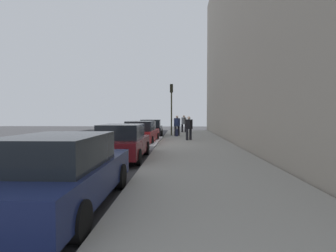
{
  "coord_description": "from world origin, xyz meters",
  "views": [
    {
      "loc": [
        -16.91,
        -2.32,
        1.9
      ],
      "look_at": [
        -1.84,
        -1.67,
        1.28
      ],
      "focal_mm": 28.59,
      "sensor_mm": 36.0,
      "label": 1
    }
  ],
  "objects_px": {
    "pedestrian_black_coat": "(189,127)",
    "parked_car_navy": "(62,172)",
    "pedestrian_grey_coat": "(184,123)",
    "rolling_suitcase": "(177,133)",
    "parked_car_black": "(151,128)",
    "parked_car_maroon": "(123,142)",
    "traffic_light_pole": "(171,101)",
    "parked_car_red": "(141,133)",
    "pedestrian_navy_coat": "(177,125)"
  },
  "relations": [
    {
      "from": "pedestrian_black_coat",
      "to": "parked_car_navy",
      "type": "bearing_deg",
      "value": 167.53
    },
    {
      "from": "parked_car_navy",
      "to": "pedestrian_grey_coat",
      "type": "height_order",
      "value": "pedestrian_grey_coat"
    },
    {
      "from": "rolling_suitcase",
      "to": "parked_car_black",
      "type": "bearing_deg",
      "value": 70.95
    },
    {
      "from": "pedestrian_black_coat",
      "to": "rolling_suitcase",
      "type": "height_order",
      "value": "pedestrian_black_coat"
    },
    {
      "from": "parked_car_maroon",
      "to": "traffic_light_pole",
      "type": "bearing_deg",
      "value": -8.24
    },
    {
      "from": "rolling_suitcase",
      "to": "parked_car_red",
      "type": "bearing_deg",
      "value": 155.42
    },
    {
      "from": "parked_car_navy",
      "to": "pedestrian_black_coat",
      "type": "xyz_separation_m",
      "value": [
        13.53,
        -2.99,
        0.28
      ]
    },
    {
      "from": "pedestrian_grey_coat",
      "to": "parked_car_maroon",
      "type": "bearing_deg",
      "value": 170.04
    },
    {
      "from": "pedestrian_navy_coat",
      "to": "pedestrian_grey_coat",
      "type": "xyz_separation_m",
      "value": [
        4.76,
        -0.66,
        0.01
      ]
    },
    {
      "from": "parked_car_black",
      "to": "pedestrian_black_coat",
      "type": "height_order",
      "value": "pedestrian_black_coat"
    },
    {
      "from": "parked_car_black",
      "to": "pedestrian_navy_coat",
      "type": "distance_m",
      "value": 2.27
    },
    {
      "from": "parked_car_navy",
      "to": "traffic_light_pole",
      "type": "distance_m",
      "value": 17.99
    },
    {
      "from": "parked_car_maroon",
      "to": "pedestrian_grey_coat",
      "type": "xyz_separation_m",
      "value": [
        16.2,
        -2.85,
        0.32
      ]
    },
    {
      "from": "parked_car_red",
      "to": "pedestrian_navy_coat",
      "type": "bearing_deg",
      "value": -22.68
    },
    {
      "from": "pedestrian_grey_coat",
      "to": "pedestrian_black_coat",
      "type": "bearing_deg",
      "value": -178.62
    },
    {
      "from": "pedestrian_black_coat",
      "to": "parked_car_red",
      "type": "bearing_deg",
      "value": 115.88
    },
    {
      "from": "traffic_light_pole",
      "to": "rolling_suitcase",
      "type": "xyz_separation_m",
      "value": [
        -0.85,
        -0.47,
        -2.67
      ]
    },
    {
      "from": "pedestrian_grey_coat",
      "to": "rolling_suitcase",
      "type": "relative_size",
      "value": 1.84
    },
    {
      "from": "parked_car_maroon",
      "to": "pedestrian_grey_coat",
      "type": "relative_size",
      "value": 2.55
    },
    {
      "from": "traffic_light_pole",
      "to": "rolling_suitcase",
      "type": "distance_m",
      "value": 2.84
    },
    {
      "from": "parked_car_navy",
      "to": "rolling_suitcase",
      "type": "relative_size",
      "value": 5.01
    },
    {
      "from": "parked_car_maroon",
      "to": "pedestrian_black_coat",
      "type": "relative_size",
      "value": 2.66
    },
    {
      "from": "parked_car_maroon",
      "to": "parked_car_black",
      "type": "height_order",
      "value": "same"
    },
    {
      "from": "parked_car_red",
      "to": "pedestrian_grey_coat",
      "type": "height_order",
      "value": "pedestrian_grey_coat"
    },
    {
      "from": "pedestrian_navy_coat",
      "to": "pedestrian_grey_coat",
      "type": "bearing_deg",
      "value": -7.88
    },
    {
      "from": "rolling_suitcase",
      "to": "traffic_light_pole",
      "type": "bearing_deg",
      "value": 28.81
    },
    {
      "from": "pedestrian_navy_coat",
      "to": "pedestrian_black_coat",
      "type": "distance_m",
      "value": 3.98
    },
    {
      "from": "parked_car_black",
      "to": "parked_car_navy",
      "type": "bearing_deg",
      "value": -179.66
    },
    {
      "from": "parked_car_maroon",
      "to": "pedestrian_black_coat",
      "type": "xyz_separation_m",
      "value": [
        7.56,
        -3.06,
        0.28
      ]
    },
    {
      "from": "pedestrian_black_coat",
      "to": "parked_car_black",
      "type": "bearing_deg",
      "value": 36.73
    },
    {
      "from": "parked_car_black",
      "to": "pedestrian_grey_coat",
      "type": "height_order",
      "value": "pedestrian_grey_coat"
    },
    {
      "from": "parked_car_maroon",
      "to": "pedestrian_navy_coat",
      "type": "distance_m",
      "value": 11.65
    },
    {
      "from": "parked_car_red",
      "to": "pedestrian_black_coat",
      "type": "xyz_separation_m",
      "value": [
        1.52,
        -3.12,
        0.28
      ]
    },
    {
      "from": "parked_car_black",
      "to": "rolling_suitcase",
      "type": "height_order",
      "value": "parked_car_black"
    },
    {
      "from": "pedestrian_navy_coat",
      "to": "pedestrian_black_coat",
      "type": "height_order",
      "value": "pedestrian_navy_coat"
    },
    {
      "from": "parked_car_maroon",
      "to": "rolling_suitcase",
      "type": "height_order",
      "value": "parked_car_maroon"
    },
    {
      "from": "traffic_light_pole",
      "to": "rolling_suitcase",
      "type": "relative_size",
      "value": 4.67
    },
    {
      "from": "parked_car_red",
      "to": "rolling_suitcase",
      "type": "bearing_deg",
      "value": -24.58
    },
    {
      "from": "parked_car_red",
      "to": "pedestrian_grey_coat",
      "type": "distance_m",
      "value": 10.58
    },
    {
      "from": "parked_car_navy",
      "to": "traffic_light_pole",
      "type": "relative_size",
      "value": 1.07
    },
    {
      "from": "parked_car_black",
      "to": "rolling_suitcase",
      "type": "bearing_deg",
      "value": -109.05
    },
    {
      "from": "pedestrian_grey_coat",
      "to": "traffic_light_pole",
      "type": "xyz_separation_m",
      "value": [
        -4.41,
        1.14,
        2.04
      ]
    },
    {
      "from": "pedestrian_grey_coat",
      "to": "pedestrian_navy_coat",
      "type": "bearing_deg",
      "value": 172.12
    },
    {
      "from": "parked_car_navy",
      "to": "traffic_light_pole",
      "type": "xyz_separation_m",
      "value": [
        17.76,
        -1.64,
        2.36
      ]
    },
    {
      "from": "pedestrian_navy_coat",
      "to": "parked_car_black",
      "type": "bearing_deg",
      "value": 83.13
    },
    {
      "from": "parked_car_navy",
      "to": "pedestrian_black_coat",
      "type": "relative_size",
      "value": 2.84
    },
    {
      "from": "pedestrian_navy_coat",
      "to": "traffic_light_pole",
      "type": "bearing_deg",
      "value": 53.8
    },
    {
      "from": "parked_car_black",
      "to": "rolling_suitcase",
      "type": "relative_size",
      "value": 4.91
    },
    {
      "from": "pedestrian_grey_coat",
      "to": "traffic_light_pole",
      "type": "relative_size",
      "value": 0.39
    },
    {
      "from": "parked_car_black",
      "to": "rolling_suitcase",
      "type": "distance_m",
      "value": 2.37
    }
  ]
}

